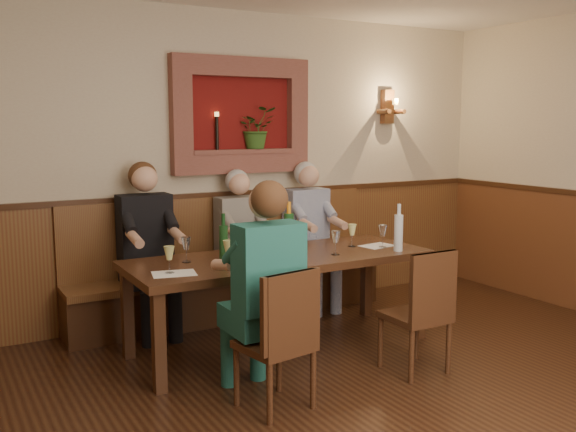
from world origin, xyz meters
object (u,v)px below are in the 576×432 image
at_px(person_bench_left, 149,264).
at_px(water_bottle, 398,232).
at_px(dining_table, 280,265).
at_px(chair_near_left, 276,368).
at_px(person_bench_right, 311,248).
at_px(chair_near_right, 416,336).
at_px(person_chair_front, 262,310).
at_px(spittoon_bucket, 266,242).
at_px(wine_bottle_green_b, 224,242).
at_px(person_bench_mid, 242,258).
at_px(bench, 231,282).
at_px(wine_bottle_green_a, 289,233).

relative_size(person_bench_left, water_bottle, 3.79).
xyz_separation_m(dining_table, chair_near_left, (-0.56, -0.96, -0.41)).
bearing_deg(person_bench_right, chair_near_right, -96.33).
relative_size(chair_near_left, water_bottle, 2.35).
relative_size(person_chair_front, spittoon_bucket, 5.35).
distance_m(spittoon_bucket, water_bottle, 1.11).
bearing_deg(wine_bottle_green_b, chair_near_right, -40.95).
bearing_deg(person_bench_left, person_chair_front, -81.69).
bearing_deg(person_bench_right, water_bottle, -84.04).
bearing_deg(chair_near_right, water_bottle, 62.33).
distance_m(person_bench_mid, spittoon_bucket, 1.01).
bearing_deg(person_chair_front, person_bench_mid, 68.60).
distance_m(bench, person_chair_front, 1.83).
relative_size(dining_table, wine_bottle_green_a, 5.64).
distance_m(person_bench_mid, wine_bottle_green_b, 1.04).
bearing_deg(person_bench_left, chair_near_left, -82.42).
distance_m(dining_table, wine_bottle_green_b, 0.52).
xyz_separation_m(chair_near_right, wine_bottle_green_b, (-1.08, 0.94, 0.63)).
xyz_separation_m(person_bench_left, person_bench_right, (1.60, 0.00, -0.02)).
distance_m(bench, spittoon_bucket, 1.18).
distance_m(chair_near_left, wine_bottle_green_a, 1.29).
xyz_separation_m(dining_table, chair_near_right, (0.61, -0.92, -0.41)).
bearing_deg(wine_bottle_green_a, spittoon_bucket, -168.33).
bearing_deg(water_bottle, person_bench_left, 146.14).
height_order(person_bench_mid, water_bottle, person_bench_mid).
height_order(person_bench_right, person_chair_front, person_chair_front).
height_order(bench, person_bench_left, person_bench_left).
bearing_deg(person_bench_right, bench, 172.50).
height_order(chair_near_left, chair_near_right, chair_near_left).
xyz_separation_m(wine_bottle_green_a, water_bottle, (0.86, -0.28, -0.02)).
bearing_deg(bench, person_bench_left, -172.35).
relative_size(chair_near_left, wine_bottle_green_a, 2.13).
xyz_separation_m(wine_bottle_green_b, water_bottle, (1.40, -0.33, 0.01)).
bearing_deg(chair_near_right, dining_table, 123.10).
relative_size(spittoon_bucket, water_bottle, 0.69).
xyz_separation_m(bench, chair_near_left, (-0.56, -1.90, -0.06)).
distance_m(spittoon_bucket, wine_bottle_green_b, 0.32).
bearing_deg(bench, person_bench_mid, -55.05).
xyz_separation_m(person_bench_left, water_bottle, (1.72, -1.15, 0.30)).
height_order(chair_near_left, person_chair_front, person_chair_front).
height_order(person_bench_right, water_bottle, person_bench_right).
bearing_deg(wine_bottle_green_a, person_bench_mid, 88.98).
distance_m(dining_table, person_bench_right, 1.16).
height_order(person_bench_mid, spittoon_bucket, person_bench_mid).
xyz_separation_m(chair_near_left, wine_bottle_green_b, (0.08, 0.97, 0.63)).
distance_m(dining_table, water_bottle, 1.00).
xyz_separation_m(person_chair_front, water_bottle, (1.48, 0.46, 0.31)).
relative_size(person_bench_left, person_bench_mid, 1.07).
height_order(person_bench_mid, wine_bottle_green_a, person_bench_mid).
bearing_deg(water_bottle, person_chair_front, -162.75).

